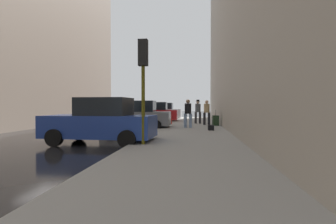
{
  "coord_description": "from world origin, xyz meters",
  "views": [
    {
      "loc": [
        6.31,
        -11.04,
        1.48
      ],
      "look_at": [
        4.57,
        5.22,
        1.09
      ],
      "focal_mm": 28.0,
      "sensor_mm": 36.0,
      "label": 1
    }
  ],
  "objects_px": {
    "traffic_light": "(143,69)",
    "pedestrian_with_beanie": "(198,110)",
    "parked_silver_sedan": "(163,111)",
    "parked_red_hatchback": "(154,113)",
    "fire_hydrant": "(170,119)",
    "pedestrian_in_jeans": "(188,112)",
    "duffel_bag": "(211,128)",
    "parked_gray_coupe": "(137,116)",
    "parked_blue_sedan": "(101,122)",
    "pedestrian_in_tan_coat": "(207,111)",
    "rolling_suitcase": "(216,120)"
  },
  "relations": [
    {
      "from": "fire_hydrant",
      "to": "pedestrian_in_tan_coat",
      "type": "relative_size",
      "value": 0.41
    },
    {
      "from": "parked_silver_sedan",
      "to": "pedestrian_in_jeans",
      "type": "relative_size",
      "value": 2.46
    },
    {
      "from": "pedestrian_in_jeans",
      "to": "parked_red_hatchback",
      "type": "bearing_deg",
      "value": 114.74
    },
    {
      "from": "parked_red_hatchback",
      "to": "duffel_bag",
      "type": "relative_size",
      "value": 9.61
    },
    {
      "from": "parked_silver_sedan",
      "to": "parked_red_hatchback",
      "type": "bearing_deg",
      "value": -90.0
    },
    {
      "from": "parked_gray_coupe",
      "to": "fire_hydrant",
      "type": "xyz_separation_m",
      "value": [
        1.8,
        2.88,
        -0.35
      ]
    },
    {
      "from": "parked_red_hatchback",
      "to": "fire_hydrant",
      "type": "distance_m",
      "value": 4.24
    },
    {
      "from": "pedestrian_in_tan_coat",
      "to": "duffel_bag",
      "type": "relative_size",
      "value": 3.89
    },
    {
      "from": "pedestrian_in_jeans",
      "to": "rolling_suitcase",
      "type": "bearing_deg",
      "value": 46.39
    },
    {
      "from": "pedestrian_with_beanie",
      "to": "parked_red_hatchback",
      "type": "bearing_deg",
      "value": 140.77
    },
    {
      "from": "pedestrian_in_tan_coat",
      "to": "rolling_suitcase",
      "type": "distance_m",
      "value": 1.06
    },
    {
      "from": "traffic_light",
      "to": "rolling_suitcase",
      "type": "relative_size",
      "value": 3.46
    },
    {
      "from": "parked_silver_sedan",
      "to": "fire_hydrant",
      "type": "distance_m",
      "value": 9.84
    },
    {
      "from": "parked_red_hatchback",
      "to": "fire_hydrant",
      "type": "relative_size",
      "value": 6.01
    },
    {
      "from": "pedestrian_in_jeans",
      "to": "traffic_light",
      "type": "bearing_deg",
      "value": -100.69
    },
    {
      "from": "parked_gray_coupe",
      "to": "traffic_light",
      "type": "bearing_deg",
      "value": -75.62
    },
    {
      "from": "parked_silver_sedan",
      "to": "fire_hydrant",
      "type": "bearing_deg",
      "value": -79.44
    },
    {
      "from": "parked_blue_sedan",
      "to": "pedestrian_in_tan_coat",
      "type": "xyz_separation_m",
      "value": [
        4.41,
        8.62,
        0.26
      ]
    },
    {
      "from": "parked_silver_sedan",
      "to": "pedestrian_in_tan_coat",
      "type": "xyz_separation_m",
      "value": [
        4.41,
        -10.22,
        0.26
      ]
    },
    {
      "from": "parked_blue_sedan",
      "to": "fire_hydrant",
      "type": "xyz_separation_m",
      "value": [
        1.8,
        9.17,
        -0.35
      ]
    },
    {
      "from": "parked_gray_coupe",
      "to": "pedestrian_in_jeans",
      "type": "xyz_separation_m",
      "value": [
        3.18,
        -0.2,
        0.26
      ]
    },
    {
      "from": "rolling_suitcase",
      "to": "duffel_bag",
      "type": "bearing_deg",
      "value": -98.41
    },
    {
      "from": "pedestrian_in_tan_coat",
      "to": "rolling_suitcase",
      "type": "height_order",
      "value": "pedestrian_in_tan_coat"
    },
    {
      "from": "parked_red_hatchback",
      "to": "rolling_suitcase",
      "type": "distance_m",
      "value": 7.08
    },
    {
      "from": "parked_red_hatchback",
      "to": "pedestrian_in_jeans",
      "type": "height_order",
      "value": "pedestrian_in_jeans"
    },
    {
      "from": "parked_blue_sedan",
      "to": "parked_gray_coupe",
      "type": "xyz_separation_m",
      "value": [
        0.0,
        6.29,
        0.0
      ]
    },
    {
      "from": "duffel_bag",
      "to": "parked_silver_sedan",
      "type": "bearing_deg",
      "value": 107.37
    },
    {
      "from": "parked_silver_sedan",
      "to": "rolling_suitcase",
      "type": "relative_size",
      "value": 4.05
    },
    {
      "from": "parked_blue_sedan",
      "to": "parked_red_hatchback",
      "type": "height_order",
      "value": "same"
    },
    {
      "from": "fire_hydrant",
      "to": "duffel_bag",
      "type": "xyz_separation_m",
      "value": [
        2.67,
        -4.63,
        -0.21
      ]
    },
    {
      "from": "pedestrian_with_beanie",
      "to": "fire_hydrant",
      "type": "bearing_deg",
      "value": -160.47
    },
    {
      "from": "fire_hydrant",
      "to": "traffic_light",
      "type": "bearing_deg",
      "value": -89.72
    },
    {
      "from": "fire_hydrant",
      "to": "duffel_bag",
      "type": "distance_m",
      "value": 5.35
    },
    {
      "from": "parked_blue_sedan",
      "to": "pedestrian_with_beanie",
      "type": "height_order",
      "value": "pedestrian_with_beanie"
    },
    {
      "from": "parked_red_hatchback",
      "to": "parked_gray_coupe",
      "type": "bearing_deg",
      "value": -90.0
    },
    {
      "from": "pedestrian_with_beanie",
      "to": "duffel_bag",
      "type": "relative_size",
      "value": 4.04
    },
    {
      "from": "parked_red_hatchback",
      "to": "duffel_bag",
      "type": "height_order",
      "value": "parked_red_hatchback"
    },
    {
      "from": "parked_red_hatchback",
      "to": "parked_silver_sedan",
      "type": "bearing_deg",
      "value": 90.0
    },
    {
      "from": "pedestrian_in_tan_coat",
      "to": "parked_gray_coupe",
      "type": "bearing_deg",
      "value": -152.12
    },
    {
      "from": "pedestrian_in_tan_coat",
      "to": "pedestrian_in_jeans",
      "type": "relative_size",
      "value": 1.0
    },
    {
      "from": "parked_silver_sedan",
      "to": "fire_hydrant",
      "type": "relative_size",
      "value": 5.98
    },
    {
      "from": "traffic_light",
      "to": "pedestrian_in_tan_coat",
      "type": "xyz_separation_m",
      "value": [
        2.56,
        9.57,
        -1.65
      ]
    },
    {
      "from": "traffic_light",
      "to": "pedestrian_with_beanie",
      "type": "relative_size",
      "value": 2.03
    },
    {
      "from": "parked_red_hatchback",
      "to": "fire_hydrant",
      "type": "bearing_deg",
      "value": -64.73
    },
    {
      "from": "parked_silver_sedan",
      "to": "pedestrian_with_beanie",
      "type": "distance_m",
      "value": 9.74
    },
    {
      "from": "fire_hydrant",
      "to": "duffel_bag",
      "type": "relative_size",
      "value": 1.6
    },
    {
      "from": "parked_silver_sedan",
      "to": "rolling_suitcase",
      "type": "height_order",
      "value": "parked_silver_sedan"
    },
    {
      "from": "parked_gray_coupe",
      "to": "parked_silver_sedan",
      "type": "relative_size",
      "value": 1.0
    },
    {
      "from": "traffic_light",
      "to": "parked_gray_coupe",
      "type": "bearing_deg",
      "value": 104.38
    },
    {
      "from": "rolling_suitcase",
      "to": "parked_silver_sedan",
      "type": "bearing_deg",
      "value": 114.63
    }
  ]
}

